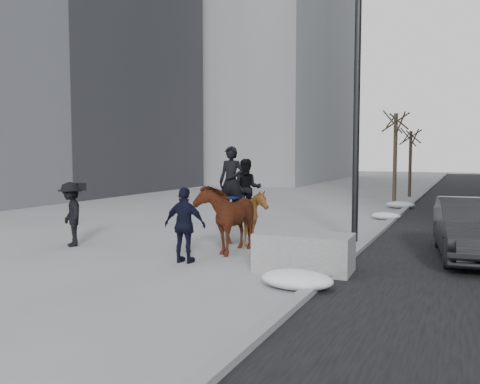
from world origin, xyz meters
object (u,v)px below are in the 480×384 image
at_px(planter, 304,252).
at_px(car_near, 473,229).
at_px(mounted_left, 229,212).
at_px(mounted_right, 246,211).

xyz_separation_m(planter, car_near, (3.31, 2.92, 0.31)).
distance_m(planter, car_near, 4.42).
xyz_separation_m(car_near, mounted_left, (-5.75, -1.54, 0.29)).
xyz_separation_m(planter, mounted_right, (-2.38, 2.30, 0.55)).
distance_m(car_near, mounted_left, 5.96).
relative_size(planter, mounted_left, 0.75).
bearing_deg(planter, mounted_left, 150.62).
bearing_deg(mounted_left, planter, -29.38).
bearing_deg(car_near, mounted_right, 178.64).
bearing_deg(car_near, mounted_left, -172.56).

